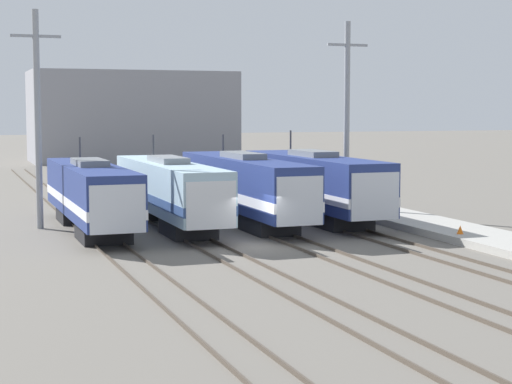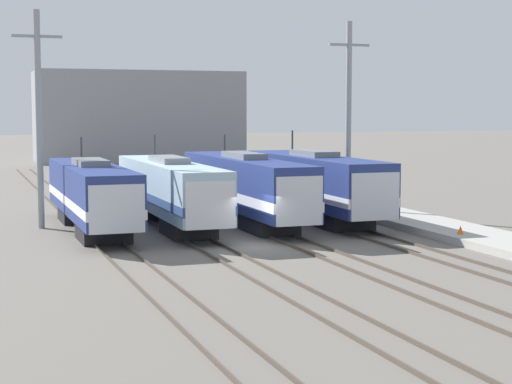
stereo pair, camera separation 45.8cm
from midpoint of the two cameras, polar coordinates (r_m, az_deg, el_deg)
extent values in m
plane|color=#666059|center=(43.06, -0.35, -3.62)|extent=(400.00, 400.00, 0.00)
cube|color=#4C4238|center=(41.16, -10.43, -4.03)|extent=(0.07, 120.00, 0.15)
cube|color=#4C4238|center=(41.41, -8.47, -3.94)|extent=(0.07, 120.00, 0.15)
cube|color=#4C4238|center=(42.14, -4.23, -3.73)|extent=(0.07, 120.00, 0.15)
cube|color=#4C4238|center=(42.55, -2.37, -3.63)|extent=(0.07, 120.00, 0.15)
cube|color=#4C4238|center=(43.60, 1.62, -3.41)|extent=(0.07, 120.00, 0.15)
cube|color=#4C4238|center=(44.14, 3.35, -3.30)|extent=(0.07, 120.00, 0.15)
cube|color=#4C4238|center=(45.47, 7.03, -3.07)|extent=(0.07, 120.00, 0.15)
cube|color=#4C4238|center=(46.14, 8.63, -2.97)|extent=(0.07, 120.00, 0.15)
cube|color=black|center=(45.35, -10.44, -2.64)|extent=(2.48, 3.61, 0.95)
cube|color=black|center=(53.40, -11.89, -1.44)|extent=(2.48, 3.61, 0.95)
cube|color=navy|center=(49.16, -11.27, 0.15)|extent=(2.92, 16.41, 2.76)
cube|color=silver|center=(49.22, -11.25, -0.49)|extent=(2.96, 16.45, 0.50)
cube|color=silver|center=(41.98, -9.74, -1.01)|extent=(2.69, 1.94, 2.34)
cube|color=black|center=(41.06, -9.53, -0.43)|extent=(2.28, 0.08, 0.66)
cube|color=slate|center=(49.04, -11.30, 1.96)|extent=(1.61, 4.10, 0.35)
cylinder|color=#38383D|center=(52.58, -11.91, 2.80)|extent=(0.12, 0.12, 1.49)
cube|color=#232326|center=(46.42, -4.84, -2.38)|extent=(2.37, 3.77, 0.95)
cube|color=#232326|center=(54.67, -7.18, -1.21)|extent=(2.37, 3.77, 0.95)
cube|color=#9EBCCC|center=(50.33, -6.12, 0.37)|extent=(2.79, 17.13, 2.80)
cube|color=navy|center=(50.38, -6.12, -0.26)|extent=(2.83, 17.17, 0.50)
cube|color=silver|center=(43.07, -3.71, -0.75)|extent=(2.56, 2.18, 2.38)
cube|color=black|center=(42.05, -3.33, -0.18)|extent=(2.18, 0.08, 0.67)
cube|color=gray|center=(50.21, -6.14, 2.17)|extent=(1.53, 4.28, 0.35)
cylinder|color=#38383D|center=(53.84, -7.11, 3.01)|extent=(0.12, 0.12, 1.53)
cube|color=black|center=(47.66, 0.57, -2.15)|extent=(2.33, 3.89, 0.95)
cube|color=black|center=(55.96, -2.60, -1.01)|extent=(2.33, 3.89, 0.95)
cube|color=navy|center=(51.59, -1.14, 0.62)|extent=(2.75, 17.68, 2.97)
cube|color=silver|center=(51.64, -1.14, -0.03)|extent=(2.79, 17.72, 0.54)
cube|color=silver|center=(44.10, 2.22, -0.50)|extent=(2.53, 1.79, 2.53)
cube|color=black|center=(43.30, 2.63, 0.12)|extent=(2.15, 0.08, 0.71)
cube|color=slate|center=(51.47, -1.15, 2.47)|extent=(1.51, 4.42, 0.35)
cylinder|color=#38383D|center=(55.14, -2.45, 3.17)|extent=(0.12, 0.12, 1.33)
cube|color=black|center=(49.75, 5.42, -1.85)|extent=(2.61, 3.63, 0.95)
cube|color=black|center=(57.25, 1.89, -0.86)|extent=(2.61, 3.63, 0.95)
cube|color=navy|center=(53.27, 3.54, 0.79)|extent=(3.07, 16.49, 3.01)
cube|color=silver|center=(53.32, 3.54, 0.14)|extent=(3.11, 16.53, 0.54)
cube|color=silver|center=(46.62, 7.17, -0.20)|extent=(2.82, 1.87, 2.56)
cube|color=black|center=(45.81, 7.66, 0.40)|extent=(2.40, 0.08, 0.72)
cube|color=slate|center=(53.16, 3.55, 2.59)|extent=(1.69, 4.12, 0.35)
cylinder|color=#38383D|center=(56.48, 2.09, 3.36)|extent=(0.12, 0.12, 1.51)
cylinder|color=gray|center=(50.47, -14.60, 4.66)|extent=(0.37, 0.37, 12.47)
cube|color=gray|center=(50.64, -14.73, 10.02)|extent=(2.81, 0.16, 0.16)
cylinder|color=gray|center=(55.78, 5.84, 4.87)|extent=(0.37, 0.37, 12.47)
cube|color=gray|center=(55.93, 5.88, 9.73)|extent=(2.81, 0.16, 0.16)
cube|color=#A8A59E|center=(48.14, 12.82, -2.55)|extent=(4.00, 120.00, 0.39)
cone|color=orange|center=(45.64, 13.18, -2.46)|extent=(0.34, 0.34, 0.45)
cube|color=gray|center=(115.47, -8.33, 5.01)|extent=(26.57, 11.83, 11.84)
camera|label=1|loc=(0.23, -90.29, -0.03)|focal=60.00mm
camera|label=2|loc=(0.23, 89.71, 0.03)|focal=60.00mm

